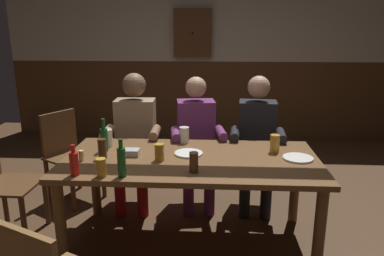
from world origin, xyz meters
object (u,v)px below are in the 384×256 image
at_px(person_1, 196,137).
at_px(plate_0, 298,158).
at_px(table_candle, 81,156).
at_px(person_0, 135,134).
at_px(pint_glass_4, 275,143).
at_px(pint_glass_5, 194,162).
at_px(pint_glass_3, 159,152).
at_px(plate_1, 189,153).
at_px(chair_empty_far_end, 68,153).
at_px(pint_glass_0, 108,138).
at_px(bottle_1, 122,161).
at_px(bottle_2, 104,138).
at_px(condiment_caddy, 130,152).
at_px(dining_table, 191,169).
at_px(pint_glass_2, 102,149).
at_px(chair_empty_near_right, 0,181).
at_px(pint_glass_1, 184,135).
at_px(bottle_0, 74,163).
at_px(pint_glass_6, 101,168).
at_px(wall_dart_cabinet, 193,33).
at_px(person_2, 257,137).

distance_m(person_1, plate_0, 1.06).
distance_m(table_candle, plate_0, 1.63).
bearing_deg(person_0, pint_glass_4, 154.97).
bearing_deg(person_0, pint_glass_5, 119.87).
bearing_deg(pint_glass_3, plate_1, 35.48).
distance_m(chair_empty_far_end, pint_glass_0, 0.82).
distance_m(bottle_1, pint_glass_3, 0.39).
relative_size(plate_1, bottle_2, 0.84).
xyz_separation_m(table_candle, pint_glass_0, (0.11, 0.36, 0.03)).
relative_size(condiment_caddy, plate_0, 0.61).
xyz_separation_m(chair_empty_far_end, pint_glass_3, (1.04, -0.82, 0.31)).
xyz_separation_m(dining_table, pint_glass_2, (-0.67, -0.05, 0.17)).
relative_size(chair_empty_near_right, chair_empty_far_end, 1.00).
bearing_deg(chair_empty_far_end, table_candle, 58.53).
distance_m(plate_0, bottle_2, 1.52).
bearing_deg(chair_empty_near_right, bottle_1, 70.44).
height_order(dining_table, pint_glass_1, pint_glass_1).
xyz_separation_m(bottle_0, pint_glass_4, (1.42, 0.57, -0.02)).
bearing_deg(pint_glass_1, plate_0, -22.36).
distance_m(condiment_caddy, bottle_2, 0.26).
bearing_deg(pint_glass_6, person_1, 62.19).
relative_size(chair_empty_near_right, plate_1, 3.96).
bearing_deg(bottle_1, plate_0, 18.33).
xyz_separation_m(dining_table, bottle_1, (-0.44, -0.39, 0.20)).
xyz_separation_m(table_candle, wall_dart_cabinet, (0.66, 3.13, 0.83)).
height_order(person_0, pint_glass_3, person_0).
relative_size(condiment_caddy, pint_glass_5, 0.98).
distance_m(bottle_1, pint_glass_2, 0.42).
bearing_deg(pint_glass_2, table_candle, -156.22).
xyz_separation_m(pint_glass_5, wall_dart_cabinet, (-0.19, 3.30, 0.80)).
bearing_deg(dining_table, pint_glass_3, -164.18).
relative_size(dining_table, pint_glass_3, 15.23).
bearing_deg(person_0, plate_1, 129.78).
bearing_deg(wall_dart_cabinet, pint_glass_5, -86.72).
relative_size(bottle_2, pint_glass_3, 2.08).
height_order(person_1, pint_glass_4, person_1).
distance_m(table_candle, bottle_2, 0.27).
height_order(pint_glass_5, pint_glass_6, pint_glass_5).
bearing_deg(person_1, wall_dart_cabinet, -94.06).
relative_size(person_1, table_candle, 15.51).
relative_size(chair_empty_far_end, bottle_1, 3.36).
bearing_deg(condiment_caddy, table_candle, -157.44).
height_order(dining_table, condiment_caddy, condiment_caddy).
bearing_deg(person_2, plate_1, 50.58).
height_order(plate_1, bottle_0, bottle_0).
distance_m(bottle_2, pint_glass_3, 0.52).
relative_size(dining_table, table_candle, 24.32).
bearing_deg(pint_glass_6, bottle_0, 175.93).
bearing_deg(condiment_caddy, pint_glass_6, -103.16).
distance_m(bottle_0, pint_glass_4, 1.53).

